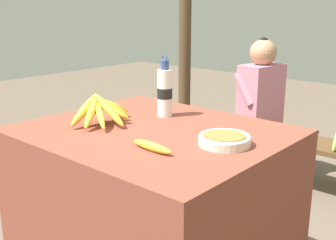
{
  "coord_description": "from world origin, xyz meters",
  "views": [
    {
      "loc": [
        1.22,
        -1.3,
        1.33
      ],
      "look_at": [
        0.04,
        0.05,
        0.84
      ],
      "focal_mm": 45.0,
      "sensor_mm": 36.0,
      "label": 1
    }
  ],
  "objects_px": {
    "banana_bunch_ripe": "(103,109)",
    "seated_vendor": "(256,100)",
    "serving_bowl": "(225,139)",
    "loose_banana_front": "(152,147)",
    "water_bottle": "(165,92)",
    "support_post_near": "(185,29)",
    "wooden_bench": "(283,143)"
  },
  "relations": [
    {
      "from": "banana_bunch_ripe",
      "to": "seated_vendor",
      "type": "relative_size",
      "value": 0.32
    },
    {
      "from": "serving_bowl",
      "to": "loose_banana_front",
      "type": "bearing_deg",
      "value": -124.98
    },
    {
      "from": "serving_bowl",
      "to": "water_bottle",
      "type": "distance_m",
      "value": 0.52
    },
    {
      "from": "water_bottle",
      "to": "seated_vendor",
      "type": "relative_size",
      "value": 0.28
    },
    {
      "from": "water_bottle",
      "to": "support_post_near",
      "type": "bearing_deg",
      "value": 125.93
    },
    {
      "from": "banana_bunch_ripe",
      "to": "seated_vendor",
      "type": "distance_m",
      "value": 1.64
    },
    {
      "from": "loose_banana_front",
      "to": "water_bottle",
      "type": "bearing_deg",
      "value": 126.1
    },
    {
      "from": "water_bottle",
      "to": "wooden_bench",
      "type": "relative_size",
      "value": 0.21
    },
    {
      "from": "loose_banana_front",
      "to": "wooden_bench",
      "type": "relative_size",
      "value": 0.14
    },
    {
      "from": "loose_banana_front",
      "to": "support_post_near",
      "type": "xyz_separation_m",
      "value": [
        -1.43,
        1.97,
        0.3
      ]
    },
    {
      "from": "water_bottle",
      "to": "wooden_bench",
      "type": "height_order",
      "value": "water_bottle"
    },
    {
      "from": "water_bottle",
      "to": "loose_banana_front",
      "type": "bearing_deg",
      "value": -53.9
    },
    {
      "from": "serving_bowl",
      "to": "wooden_bench",
      "type": "xyz_separation_m",
      "value": [
        -0.47,
        1.52,
        -0.5
      ]
    },
    {
      "from": "serving_bowl",
      "to": "seated_vendor",
      "type": "xyz_separation_m",
      "value": [
        -0.7,
        1.5,
        -0.2
      ]
    },
    {
      "from": "banana_bunch_ripe",
      "to": "wooden_bench",
      "type": "relative_size",
      "value": 0.24
    },
    {
      "from": "wooden_bench",
      "to": "water_bottle",
      "type": "bearing_deg",
      "value": -90.26
    },
    {
      "from": "banana_bunch_ripe",
      "to": "serving_bowl",
      "type": "bearing_deg",
      "value": 11.31
    },
    {
      "from": "wooden_bench",
      "to": "support_post_near",
      "type": "xyz_separation_m",
      "value": [
        -1.13,
        0.21,
        0.8
      ]
    },
    {
      "from": "serving_bowl",
      "to": "seated_vendor",
      "type": "bearing_deg",
      "value": 115.06
    },
    {
      "from": "wooden_bench",
      "to": "banana_bunch_ripe",
      "type": "bearing_deg",
      "value": -94.24
    },
    {
      "from": "serving_bowl",
      "to": "water_bottle",
      "type": "xyz_separation_m",
      "value": [
        -0.47,
        0.18,
        0.1
      ]
    },
    {
      "from": "seated_vendor",
      "to": "support_post_near",
      "type": "xyz_separation_m",
      "value": [
        -0.89,
        0.23,
        0.49
      ]
    },
    {
      "from": "water_bottle",
      "to": "loose_banana_front",
      "type": "xyz_separation_m",
      "value": [
        0.31,
        -0.42,
        -0.11
      ]
    },
    {
      "from": "wooden_bench",
      "to": "seated_vendor",
      "type": "distance_m",
      "value": 0.38
    },
    {
      "from": "serving_bowl",
      "to": "water_bottle",
      "type": "bearing_deg",
      "value": 159.07
    },
    {
      "from": "water_bottle",
      "to": "loose_banana_front",
      "type": "distance_m",
      "value": 0.53
    },
    {
      "from": "serving_bowl",
      "to": "loose_banana_front",
      "type": "distance_m",
      "value": 0.29
    },
    {
      "from": "banana_bunch_ripe",
      "to": "seated_vendor",
      "type": "height_order",
      "value": "seated_vendor"
    },
    {
      "from": "seated_vendor",
      "to": "serving_bowl",
      "type": "bearing_deg",
      "value": 124.01
    },
    {
      "from": "serving_bowl",
      "to": "wooden_bench",
      "type": "relative_size",
      "value": 0.14
    },
    {
      "from": "water_bottle",
      "to": "support_post_near",
      "type": "relative_size",
      "value": 0.14
    },
    {
      "from": "banana_bunch_ripe",
      "to": "serving_bowl",
      "type": "relative_size",
      "value": 1.7
    }
  ]
}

